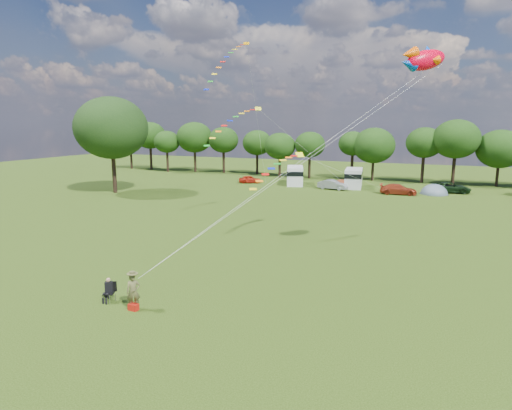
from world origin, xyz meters
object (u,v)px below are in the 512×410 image
at_px(tent_greyblue, 434,194).
at_px(car_b, 333,185).
at_px(big_tree, 111,128).
at_px(car_d, 450,187).
at_px(car_c, 398,189).
at_px(campervan_b, 295,175).
at_px(car_a, 250,179).
at_px(kite_flyer, 133,292).
at_px(campervan_c, 354,177).
at_px(tent_orange, 341,187).
at_px(camp_chair, 109,287).
at_px(fish_kite, 423,60).

bearing_deg(tent_greyblue, car_b, -174.73).
height_order(big_tree, car_d, big_tree).
bearing_deg(car_c, car_b, 81.28).
xyz_separation_m(car_b, campervan_b, (-6.73, 2.80, 0.83)).
height_order(big_tree, car_a, big_tree).
distance_m(car_a, car_b, 14.19).
bearing_deg(car_a, car_d, -109.77).
relative_size(tent_greyblue, kite_flyer, 2.08).
xyz_separation_m(car_d, campervan_c, (-13.54, -0.09, 0.78)).
distance_m(car_a, tent_orange, 14.94).
bearing_deg(car_d, tent_orange, 87.33).
relative_size(car_b, tent_greyblue, 0.99).
bearing_deg(car_d, car_b, 95.32).
bearing_deg(camp_chair, kite_flyer, -33.69).
height_order(car_b, camp_chair, car_b).
bearing_deg(car_b, car_c, -88.40).
relative_size(car_b, car_d, 0.74).
bearing_deg(car_b, car_a, 90.54).
height_order(car_d, tent_greyblue, car_d).
distance_m(big_tree, car_b, 32.50).
relative_size(car_c, tent_greyblue, 1.16).
relative_size(big_tree, camp_chair, 9.66).
height_order(tent_orange, fish_kite, fish_kite).
relative_size(car_d, campervan_c, 0.90).
height_order(car_c, tent_greyblue, car_c).
bearing_deg(camp_chair, tent_greyblue, 47.15).
xyz_separation_m(campervan_b, camp_chair, (4.43, -47.59, -0.72)).
bearing_deg(car_c, tent_greyblue, -67.66).
xyz_separation_m(campervan_b, kite_flyer, (6.34, -47.93, -0.56)).
bearing_deg(camp_chair, big_tree, 106.84).
xyz_separation_m(big_tree, fish_kite, (40.33, -18.63, 4.44)).
relative_size(car_a, tent_greyblue, 0.91).
height_order(car_b, campervan_b, campervan_b).
bearing_deg(campervan_b, car_c, -120.69).
distance_m(car_b, tent_greyblue, 14.01).
distance_m(car_b, camp_chair, 44.85).
xyz_separation_m(big_tree, campervan_b, (20.99, 17.60, -7.47)).
bearing_deg(tent_orange, tent_greyblue, -4.59).
distance_m(kite_flyer, camp_chair, 1.95).
xyz_separation_m(camp_chair, fish_kite, (14.91, 11.36, 12.64)).
xyz_separation_m(car_b, camp_chair, (-2.30, -44.79, 0.11)).
relative_size(car_b, kite_flyer, 2.06).
xyz_separation_m(car_b, car_c, (9.35, -0.90, -0.00)).
height_order(car_a, car_b, car_b).
distance_m(campervan_c, tent_orange, 2.45).
relative_size(car_a, camp_chair, 2.70).
relative_size(tent_greyblue, camp_chair, 2.97).
xyz_separation_m(car_b, fish_kite, (12.62, -33.43, 12.74)).
height_order(car_a, tent_greyblue, tent_greyblue).
distance_m(car_d, campervan_b, 22.75).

